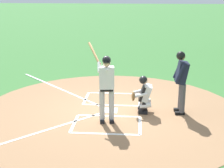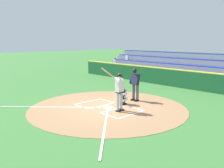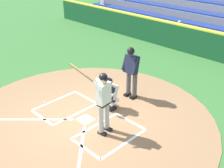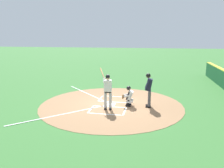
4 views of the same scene
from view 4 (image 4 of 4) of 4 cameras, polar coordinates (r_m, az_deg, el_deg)
ground_plane at (r=12.58m, az=-0.17°, el=-5.31°), size 120.00×120.00×0.00m
dirt_circle at (r=12.58m, az=-0.17°, el=-5.29°), size 8.00×8.00×0.01m
home_plate_and_chalk at (r=12.76m, az=-4.07°, el=-5.01°), size 7.93×4.91×0.01m
batter at (r=11.49m, az=-1.14°, el=-1.33°), size 0.89×0.80×2.13m
catcher at (r=12.22m, az=4.35°, el=-3.01°), size 0.59×0.60×1.13m
plate_umpire at (r=12.06m, az=9.50°, el=-0.95°), size 0.59×0.42×1.86m
baseball at (r=14.25m, az=-0.26°, el=-3.04°), size 0.07×0.07×0.07m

